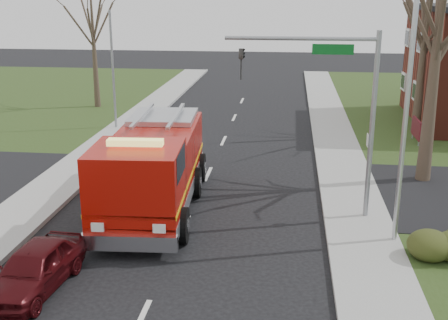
# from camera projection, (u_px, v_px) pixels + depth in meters

# --- Properties ---
(ground) EXTENTS (120.00, 120.00, 0.00)m
(ground) POSITION_uv_depth(u_px,v_px,m) (184.00, 227.00, 19.97)
(ground) COLOR black
(ground) RESTS_ON ground
(sidewalk_right) EXTENTS (2.40, 80.00, 0.15)m
(sidewalk_right) POSITION_uv_depth(u_px,v_px,m) (361.00, 233.00, 19.25)
(sidewalk_right) COLOR gray
(sidewalk_right) RESTS_ON ground
(sidewalk_left) EXTENTS (2.40, 80.00, 0.15)m
(sidewalk_left) POSITION_uv_depth(u_px,v_px,m) (18.00, 217.00, 20.64)
(sidewalk_left) COLOR gray
(sidewalk_left) RESTS_ON ground
(health_center_sign) EXTENTS (0.12, 2.00, 1.40)m
(health_center_sign) POSITION_uv_depth(u_px,v_px,m) (417.00, 129.00, 30.42)
(health_center_sign) COLOR #56141C
(health_center_sign) RESTS_ON ground
(bare_tree_near) EXTENTS (6.00, 6.00, 12.00)m
(bare_tree_near) POSITION_uv_depth(u_px,v_px,m) (441.00, 7.00, 22.46)
(bare_tree_near) COLOR #3D2E24
(bare_tree_near) RESTS_ON ground
(bare_tree_far) EXTENTS (5.25, 5.25, 10.50)m
(bare_tree_far) POSITION_uv_depth(u_px,v_px,m) (426.00, 20.00, 31.11)
(bare_tree_far) COLOR #3D2E24
(bare_tree_far) RESTS_ON ground
(bare_tree_left) EXTENTS (4.50, 4.50, 9.00)m
(bare_tree_left) POSITION_uv_depth(u_px,v_px,m) (93.00, 29.00, 38.49)
(bare_tree_left) COLOR #3D2E24
(bare_tree_left) RESTS_ON ground
(traffic_signal_mast) EXTENTS (5.29, 0.18, 6.80)m
(traffic_signal_mast) POSITION_uv_depth(u_px,v_px,m) (337.00, 92.00, 19.45)
(traffic_signal_mast) COLOR gray
(traffic_signal_mast) RESTS_ON ground
(streetlight_pole) EXTENTS (1.48, 0.16, 8.40)m
(streetlight_pole) POSITION_uv_depth(u_px,v_px,m) (404.00, 109.00, 17.37)
(streetlight_pole) COLOR #B7BABF
(streetlight_pole) RESTS_ON ground
(utility_pole_far) EXTENTS (0.14, 0.14, 7.00)m
(utility_pole_far) POSITION_uv_depth(u_px,v_px,m) (113.00, 71.00, 33.02)
(utility_pole_far) COLOR gray
(utility_pole_far) RESTS_ON ground
(fire_engine) EXTENTS (3.76, 8.89, 3.51)m
(fire_engine) POSITION_uv_depth(u_px,v_px,m) (153.00, 170.00, 21.07)
(fire_engine) COLOR #A00F07
(fire_engine) RESTS_ON ground
(parked_car_maroon) EXTENTS (1.91, 4.01, 1.32)m
(parked_car_maroon) POSITION_uv_depth(u_px,v_px,m) (34.00, 268.00, 15.59)
(parked_car_maroon) COLOR #3E0A0D
(parked_car_maroon) RESTS_ON ground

